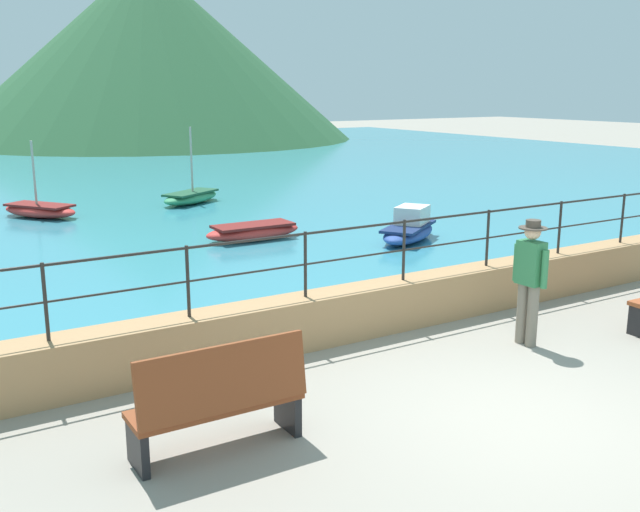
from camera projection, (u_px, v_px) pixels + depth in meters
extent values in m
plane|color=gray|center=(524.00, 419.00, 7.74)|extent=(120.00, 120.00, 0.00)
cube|color=tan|center=(356.00, 311.00, 10.31)|extent=(20.00, 0.56, 0.70)
cylinder|color=#282623|center=(45.00, 302.00, 8.00)|extent=(0.04, 0.04, 0.90)
cylinder|color=#282623|center=(188.00, 281.00, 8.85)|extent=(0.04, 0.04, 0.90)
cylinder|color=#282623|center=(305.00, 264.00, 9.70)|extent=(0.04, 0.04, 0.90)
cylinder|color=#282623|center=(404.00, 250.00, 10.55)|extent=(0.04, 0.04, 0.90)
cylinder|color=#282623|center=(488.00, 238.00, 11.41)|extent=(0.04, 0.04, 0.90)
cylinder|color=#282623|center=(560.00, 227.00, 12.26)|extent=(0.04, 0.04, 0.90)
cylinder|color=#282623|center=(622.00, 218.00, 13.11)|extent=(0.04, 0.04, 0.90)
cylinder|color=#282623|center=(357.00, 228.00, 10.03)|extent=(18.40, 0.04, 0.04)
cylinder|color=#282623|center=(357.00, 257.00, 10.13)|extent=(18.40, 0.03, 0.03)
cube|color=teal|center=(40.00, 175.00, 29.16)|extent=(64.00, 44.32, 0.06)
cone|color=#285633|center=(149.00, 50.00, 47.94)|extent=(26.86, 26.86, 11.74)
cube|color=brown|center=(216.00, 405.00, 7.02)|extent=(1.70, 0.53, 0.06)
cube|color=brown|center=(224.00, 379.00, 6.76)|extent=(1.70, 0.16, 0.64)
cube|color=black|center=(138.00, 448.00, 6.68)|extent=(0.08, 0.47, 0.43)
cube|color=black|center=(288.00, 410.00, 7.47)|extent=(0.08, 0.47, 0.43)
cylinder|color=slate|center=(532.00, 316.00, 9.84)|extent=(0.15, 0.15, 0.86)
cylinder|color=slate|center=(522.00, 313.00, 9.98)|extent=(0.15, 0.15, 0.86)
cube|color=#337F4C|center=(531.00, 263.00, 9.74)|extent=(0.23, 0.37, 0.60)
cylinder|color=#337F4C|center=(545.00, 269.00, 9.56)|extent=(0.09, 0.09, 0.52)
cylinder|color=#337F4C|center=(517.00, 262.00, 9.95)|extent=(0.09, 0.09, 0.52)
sphere|color=beige|center=(533.00, 232.00, 9.64)|extent=(0.22, 0.22, 0.22)
cylinder|color=#4C4238|center=(533.00, 228.00, 9.63)|extent=(0.38, 0.38, 0.02)
cylinder|color=#4C4238|center=(533.00, 224.00, 9.62)|extent=(0.20, 0.20, 0.10)
ellipsoid|color=#2D4C9E|center=(408.00, 233.00, 16.43)|extent=(2.41, 2.02, 0.36)
cube|color=navy|center=(409.00, 226.00, 16.40)|extent=(1.96, 1.66, 0.06)
cube|color=silver|center=(412.00, 215.00, 16.57)|extent=(1.02, 0.97, 0.40)
ellipsoid|color=#338C59|center=(191.00, 198.00, 21.70)|extent=(2.43, 1.98, 0.36)
cube|color=#1C4D31|center=(191.00, 193.00, 21.67)|extent=(1.97, 1.62, 0.06)
cylinder|color=#B2A899|center=(191.00, 159.00, 21.53)|extent=(0.06, 0.06, 1.92)
ellipsoid|color=red|center=(40.00, 211.00, 19.40)|extent=(2.05, 2.40, 0.36)
cube|color=maroon|center=(40.00, 205.00, 19.36)|extent=(1.68, 1.95, 0.06)
cylinder|color=#B2A899|center=(34.00, 172.00, 19.20)|extent=(0.06, 0.06, 1.69)
ellipsoid|color=red|center=(253.00, 232.00, 16.56)|extent=(2.31, 0.92, 0.36)
cube|color=maroon|center=(253.00, 225.00, 16.53)|extent=(1.84, 0.78, 0.06)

